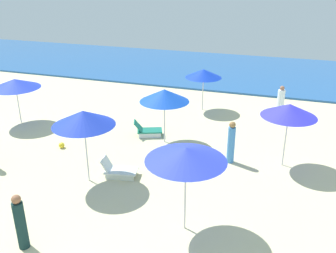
% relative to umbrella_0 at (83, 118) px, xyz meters
% --- Properties ---
extents(ocean, '(60.00, 11.35, 0.12)m').
position_rel_umbrella_0_xyz_m(ocean, '(1.81, 17.62, -2.36)').
color(ocean, '#24589B').
rests_on(ocean, ground_plane).
extents(umbrella_0, '(2.16, 2.16, 2.69)m').
position_rel_umbrella_0_xyz_m(umbrella_0, '(0.00, 0.00, 0.00)').
color(umbrella_0, silver).
rests_on(umbrella_0, ground_plane).
extents(lounge_chair_0_0, '(1.36, 0.87, 0.71)m').
position_rel_umbrella_0_xyz_m(lounge_chair_0_0, '(0.88, 0.61, -2.17)').
color(lounge_chair_0_0, silver).
rests_on(lounge_chair_0_0, ground_plane).
extents(umbrella_1, '(2.26, 2.26, 2.62)m').
position_rel_umbrella_0_xyz_m(umbrella_1, '(4.03, -1.50, 0.00)').
color(umbrella_1, silver).
rests_on(umbrella_1, ground_plane).
extents(umbrella_2, '(2.37, 2.37, 2.25)m').
position_rel_umbrella_0_xyz_m(umbrella_2, '(-6.03, 3.85, -0.39)').
color(umbrella_2, silver).
rests_on(umbrella_2, ground_plane).
extents(umbrella_5, '(2.13, 2.13, 2.43)m').
position_rel_umbrella_0_xyz_m(umbrella_5, '(1.51, 4.00, -0.27)').
color(umbrella_5, silver).
rests_on(umbrella_5, ground_plane).
extents(lounge_chair_5_0, '(1.41, 1.05, 0.74)m').
position_rel_umbrella_0_xyz_m(lounge_chair_5_0, '(0.55, 4.35, -2.14)').
color(lounge_chair_5_0, silver).
rests_on(lounge_chair_5_0, ground_plane).
extents(umbrella_6, '(2.07, 2.07, 2.52)m').
position_rel_umbrella_0_xyz_m(umbrella_6, '(6.57, 3.44, -0.15)').
color(umbrella_6, silver).
rests_on(umbrella_6, ground_plane).
extents(umbrella_7, '(1.93, 1.93, 2.25)m').
position_rel_umbrella_0_xyz_m(umbrella_7, '(2.11, 8.61, -0.40)').
color(umbrella_7, silver).
rests_on(umbrella_7, ground_plane).
extents(beachgoer_2, '(0.38, 0.38, 1.72)m').
position_rel_umbrella_0_xyz_m(beachgoer_2, '(4.59, 3.04, -1.59)').
color(beachgoer_2, '#4284CD').
rests_on(beachgoer_2, ground_plane).
extents(beachgoer_4, '(0.40, 0.40, 1.66)m').
position_rel_umbrella_0_xyz_m(beachgoer_4, '(0.09, -3.68, -1.62)').
color(beachgoer_4, '#132D2E').
rests_on(beachgoer_4, ground_plane).
extents(beachgoer_5, '(0.45, 0.45, 1.65)m').
position_rel_umbrella_0_xyz_m(beachgoer_5, '(6.16, 8.86, -1.66)').
color(beachgoer_5, white).
rests_on(beachgoer_5, ground_plane).
extents(beach_ball_1, '(0.25, 0.25, 0.25)m').
position_rel_umbrella_0_xyz_m(beach_ball_1, '(-2.47, 2.00, -2.30)').
color(beach_ball_1, yellow).
rests_on(beach_ball_1, ground_plane).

